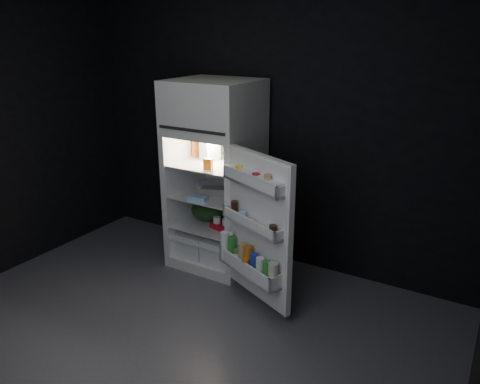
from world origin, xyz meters
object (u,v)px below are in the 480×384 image
Objects in this scene: fridge_door at (256,231)px; egg_carton at (219,191)px; refrigerator at (216,169)px; milk_jug at (210,148)px; yogurt_tray at (222,227)px.

fridge_door is 0.81m from egg_carton.
refrigerator is 5.50× the size of egg_carton.
refrigerator reaches higher than milk_jug.
fridge_door reaches higher than egg_carton.
fridge_door is at bearing -59.13° from egg_carton.
egg_carton is at bearing -43.35° from refrigerator.
fridge_door is 1.08m from milk_jug.
fridge_door reaches higher than milk_jug.
refrigerator reaches higher than fridge_door.
fridge_door reaches higher than yogurt_tray.
fridge_door is 5.27× the size of yogurt_tray.
refrigerator reaches higher than yogurt_tray.
milk_jug is 0.74× the size of egg_carton.
milk_jug is 0.42m from egg_carton.
refrigerator reaches higher than egg_carton.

